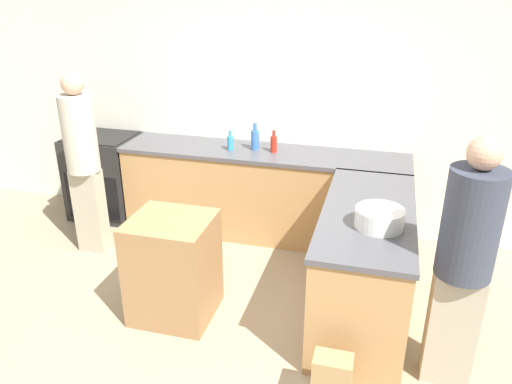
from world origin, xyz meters
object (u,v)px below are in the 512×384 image
island_table (173,268)px  hot_sauce_bottle (274,144)px  range_oven (106,176)px  person_by_range (83,158)px  dish_soap_bottle (230,142)px  water_bottle_blue (255,139)px  person_at_peninsula (464,259)px  paper_bag (332,383)px  mixing_bowl (380,218)px

island_table → hot_sauce_bottle: bearing=73.7°
hot_sauce_bottle → island_table: bearing=-106.3°
range_oven → person_by_range: person_by_range is taller
island_table → dish_soap_bottle: size_ratio=4.19×
island_table → water_bottle_blue: 1.70m
person_at_peninsula → person_by_range: bearing=164.1°
water_bottle_blue → paper_bag: bearing=-63.6°
range_oven → paper_bag: range_oven is taller
dish_soap_bottle → hot_sauce_bottle: hot_sauce_bottle is taller
water_bottle_blue → person_at_peninsula: person_at_peninsula is taller
island_table → hot_sauce_bottle: 1.70m
water_bottle_blue → hot_sauce_bottle: size_ratio=1.23×
hot_sauce_bottle → person_at_peninsula: size_ratio=0.13×
island_table → water_bottle_blue: bearing=81.1°
hot_sauce_bottle → person_by_range: bearing=-155.1°
water_bottle_blue → person_by_range: bearing=-151.1°
island_table → paper_bag: (1.35, -0.66, -0.23)m
hot_sauce_bottle → dish_soap_bottle: bearing=-173.0°
mixing_bowl → dish_soap_bottle: (-1.53, 1.34, 0.01)m
water_bottle_blue → paper_bag: size_ratio=0.69×
dish_soap_bottle → hot_sauce_bottle: size_ratio=0.91×
range_oven → island_table: 2.15m
hot_sauce_bottle → paper_bag: hot_sauce_bottle is taller
person_at_peninsula → water_bottle_blue: bearing=136.3°
range_oven → mixing_bowl: bearing=-24.6°
island_table → range_oven: bearing=134.5°
island_table → paper_bag: size_ratio=2.13×
person_by_range → island_table: bearing=-31.8°
island_table → person_at_peninsula: (2.07, -0.18, 0.51)m
range_oven → person_at_peninsula: size_ratio=0.54×
paper_bag → water_bottle_blue: bearing=116.4°
range_oven → paper_bag: 3.62m
mixing_bowl → water_bottle_blue: bearing=132.1°
island_table → person_by_range: size_ratio=0.48×
water_bottle_blue → person_at_peninsula: bearing=-43.7°
mixing_bowl → water_bottle_blue: water_bottle_blue is taller
person_at_peninsula → island_table: bearing=175.0°
person_by_range → paper_bag: 3.04m
water_bottle_blue → person_at_peninsula: 2.53m
range_oven → person_at_peninsula: 4.00m
person_by_range → person_at_peninsula: (3.29, -0.94, -0.04)m
range_oven → hot_sauce_bottle: size_ratio=4.20×
range_oven → mixing_bowl: 3.39m
island_table → dish_soap_bottle: bearing=89.6°
range_oven → person_at_peninsula: person_at_peninsula is taller
dish_soap_bottle → person_by_range: (-1.23, -0.72, -0.04)m
person_by_range → paper_bag: size_ratio=4.44×
dish_soap_bottle → paper_bag: bearing=-57.9°
range_oven → island_table: bearing=-45.5°
range_oven → paper_bag: size_ratio=2.36×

